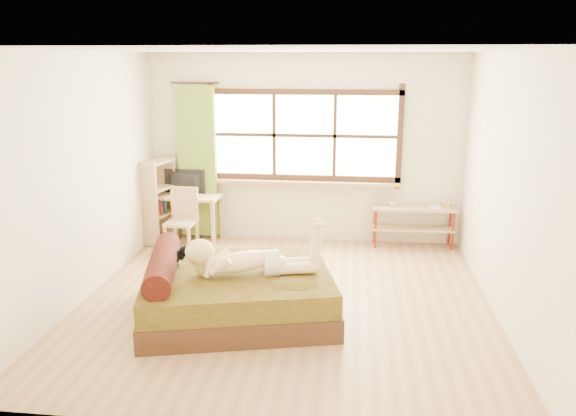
# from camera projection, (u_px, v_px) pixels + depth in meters

# --- Properties ---
(floor) EXTENTS (4.50, 4.50, 0.00)m
(floor) POSITION_uv_depth(u_px,v_px,m) (285.00, 301.00, 6.25)
(floor) COLOR #9E754C
(floor) RESTS_ON ground
(ceiling) EXTENTS (4.50, 4.50, 0.00)m
(ceiling) POSITION_uv_depth(u_px,v_px,m) (285.00, 50.00, 5.55)
(ceiling) COLOR white
(ceiling) RESTS_ON wall_back
(wall_back) EXTENTS (4.50, 0.00, 4.50)m
(wall_back) POSITION_uv_depth(u_px,v_px,m) (304.00, 149.00, 8.06)
(wall_back) COLOR silver
(wall_back) RESTS_ON floor
(wall_front) EXTENTS (4.50, 0.00, 4.50)m
(wall_front) POSITION_uv_depth(u_px,v_px,m) (244.00, 256.00, 3.74)
(wall_front) COLOR silver
(wall_front) RESTS_ON floor
(wall_left) EXTENTS (0.00, 4.50, 4.50)m
(wall_left) POSITION_uv_depth(u_px,v_px,m) (82.00, 178.00, 6.15)
(wall_left) COLOR silver
(wall_left) RESTS_ON floor
(wall_right) EXTENTS (0.00, 4.50, 4.50)m
(wall_right) POSITION_uv_depth(u_px,v_px,m) (507.00, 189.00, 5.64)
(wall_right) COLOR silver
(wall_right) RESTS_ON floor
(window) EXTENTS (2.80, 0.16, 1.46)m
(window) POSITION_uv_depth(u_px,v_px,m) (304.00, 138.00, 7.99)
(window) COLOR #FFEDBF
(window) RESTS_ON wall_back
(curtain) EXTENTS (0.55, 0.10, 2.20)m
(curtain) POSITION_uv_depth(u_px,v_px,m) (198.00, 162.00, 8.17)
(curtain) COLOR olive
(curtain) RESTS_ON wall_back
(bed) EXTENTS (2.25, 1.97, 0.74)m
(bed) POSITION_uv_depth(u_px,v_px,m) (233.00, 291.00, 5.86)
(bed) COLOR black
(bed) RESTS_ON floor
(woman) EXTENTS (1.41, 0.70, 0.58)m
(woman) POSITION_uv_depth(u_px,v_px,m) (250.00, 247.00, 5.67)
(woman) COLOR beige
(woman) RESTS_ON bed
(kitten) EXTENTS (0.31, 0.18, 0.23)m
(kitten) POSITION_uv_depth(u_px,v_px,m) (172.00, 255.00, 5.95)
(kitten) COLOR black
(kitten) RESTS_ON bed
(desk) EXTENTS (1.16, 0.59, 0.70)m
(desk) POSITION_uv_depth(u_px,v_px,m) (183.00, 201.00, 8.16)
(desk) COLOR tan
(desk) RESTS_ON floor
(monitor) EXTENTS (0.61, 0.12, 0.35)m
(monitor) POSITION_uv_depth(u_px,v_px,m) (183.00, 182.00, 8.14)
(monitor) COLOR black
(monitor) RESTS_ON desk
(chair) EXTENTS (0.42, 0.42, 0.88)m
(chair) POSITION_uv_depth(u_px,v_px,m) (183.00, 216.00, 7.82)
(chair) COLOR tan
(chair) RESTS_ON floor
(pipe_shelf) EXTENTS (1.18, 0.33, 0.66)m
(pipe_shelf) POSITION_uv_depth(u_px,v_px,m) (414.00, 218.00, 7.94)
(pipe_shelf) COLOR tan
(pipe_shelf) RESTS_ON floor
(cup) EXTENTS (0.11, 0.11, 0.09)m
(cup) POSITION_uv_depth(u_px,v_px,m) (393.00, 203.00, 7.93)
(cup) COLOR gray
(cup) RESTS_ON pipe_shelf
(book) EXTENTS (0.18, 0.24, 0.02)m
(book) POSITION_uv_depth(u_px,v_px,m) (429.00, 207.00, 7.88)
(book) COLOR gray
(book) RESTS_ON pipe_shelf
(bookshelf) EXTENTS (0.42, 0.59, 1.22)m
(bookshelf) POSITION_uv_depth(u_px,v_px,m) (158.00, 201.00, 8.11)
(bookshelf) COLOR tan
(bookshelf) RESTS_ON floor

